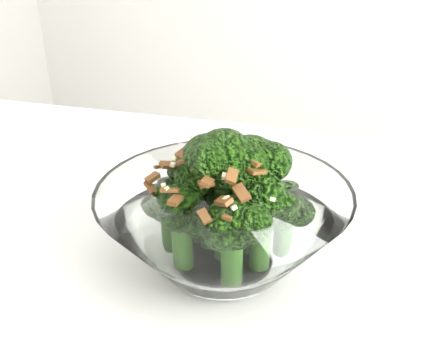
% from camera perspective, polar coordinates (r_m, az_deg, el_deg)
% --- Properties ---
extents(table, '(1.34, 1.03, 0.75)m').
position_cam_1_polar(table, '(0.67, -17.87, -10.26)').
color(table, white).
rests_on(table, ground).
extents(broccoli_dish, '(0.25, 0.25, 0.16)m').
position_cam_1_polar(broccoli_dish, '(0.50, 0.02, -4.50)').
color(broccoli_dish, white).
rests_on(broccoli_dish, table).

